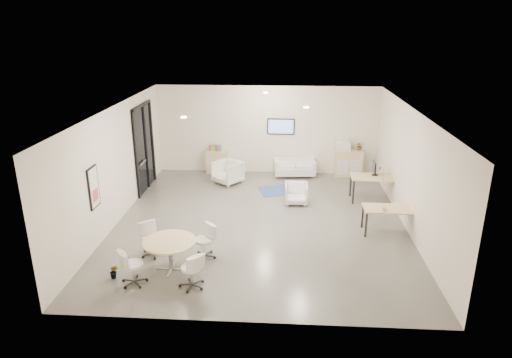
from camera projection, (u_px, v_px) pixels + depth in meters
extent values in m
cube|color=#52504B|center=(260.00, 235.00, 12.98)|extent=(8.00, 9.00, 0.80)
cube|color=white|center=(261.00, 94.00, 11.65)|extent=(8.00, 9.00, 0.80)
cube|color=white|center=(267.00, 128.00, 16.93)|extent=(8.00, 0.80, 3.20)
cube|color=white|center=(245.00, 258.00, 7.70)|extent=(8.00, 0.80, 3.20)
cube|color=white|center=(101.00, 165.00, 12.58)|extent=(0.80, 9.00, 3.20)
cube|color=white|center=(426.00, 172.00, 12.05)|extent=(0.80, 9.00, 3.20)
cube|color=black|center=(144.00, 148.00, 14.96)|extent=(0.02, 1.90, 2.85)
cube|color=black|center=(141.00, 106.00, 14.50)|extent=(0.06, 1.90, 0.08)
cube|color=black|center=(136.00, 155.00, 14.11)|extent=(0.06, 0.08, 2.85)
cube|color=black|center=(152.00, 141.00, 15.82)|extent=(0.06, 0.08, 2.85)
cube|color=black|center=(146.00, 146.00, 15.10)|extent=(0.06, 0.07, 2.85)
cube|color=#B2B2B7|center=(143.00, 163.00, 14.66)|extent=(0.04, 0.60, 0.05)
cube|color=black|center=(93.00, 187.00, 11.06)|extent=(0.04, 0.54, 1.04)
cube|color=white|center=(94.00, 187.00, 11.06)|extent=(0.01, 0.46, 0.96)
cube|color=#D74A53|center=(95.00, 195.00, 11.13)|extent=(0.01, 0.32, 0.30)
cube|color=black|center=(281.00, 126.00, 16.44)|extent=(0.98, 0.05, 0.58)
cube|color=#8FB0F8|center=(281.00, 127.00, 16.42)|extent=(0.90, 0.01, 0.50)
cylinder|color=#FFEAC6|center=(184.00, 117.00, 10.96)|extent=(0.14, 0.14, 0.03)
cylinder|color=#FFEAC6|center=(306.00, 107.00, 12.19)|extent=(0.14, 0.14, 0.03)
cylinder|color=#FFEAC6|center=(266.00, 93.00, 14.62)|extent=(0.14, 0.14, 0.03)
cube|color=#D4B57F|center=(216.00, 162.00, 16.85)|extent=(0.75, 0.38, 0.85)
cube|color=silver|center=(211.00, 166.00, 16.70)|extent=(0.32, 0.02, 0.51)
cube|color=silver|center=(220.00, 166.00, 16.68)|extent=(0.32, 0.02, 0.51)
cube|color=#D4B57F|center=(348.00, 163.00, 16.50)|extent=(0.98, 0.46, 0.98)
cube|color=silver|center=(343.00, 167.00, 16.32)|extent=(0.41, 0.02, 0.59)
cube|color=silver|center=(355.00, 168.00, 16.30)|extent=(0.41, 0.02, 0.59)
cube|color=red|center=(210.00, 148.00, 16.69)|extent=(0.04, 0.14, 0.22)
cube|color=#337FCC|center=(211.00, 148.00, 16.68)|extent=(0.04, 0.14, 0.22)
cube|color=gold|center=(213.00, 148.00, 16.68)|extent=(0.05, 0.14, 0.22)
cube|color=#4CB24C|center=(214.00, 148.00, 16.68)|extent=(0.04, 0.14, 0.22)
cube|color=#CC6619|center=(216.00, 148.00, 16.67)|extent=(0.04, 0.14, 0.22)
cube|color=purple|center=(217.00, 148.00, 16.67)|extent=(0.04, 0.14, 0.22)
cube|color=#E54C7F|center=(219.00, 148.00, 16.67)|extent=(0.04, 0.14, 0.22)
cube|color=teal|center=(220.00, 148.00, 16.66)|extent=(0.04, 0.14, 0.22)
cube|color=white|center=(343.00, 146.00, 16.30)|extent=(0.52, 0.43, 0.30)
cube|color=white|center=(343.00, 141.00, 16.24)|extent=(0.39, 0.32, 0.06)
cube|color=silver|center=(294.00, 170.00, 16.56)|extent=(1.51, 0.85, 0.27)
cube|color=silver|center=(295.00, 161.00, 16.74)|extent=(1.46, 0.29, 0.27)
cube|color=silver|center=(276.00, 166.00, 16.56)|extent=(0.19, 0.73, 0.54)
cube|color=silver|center=(313.00, 167.00, 16.48)|extent=(0.19, 0.73, 0.54)
cube|color=#2E448D|center=(282.00, 190.00, 15.24)|extent=(1.68, 1.36, 0.01)
imported|color=silver|center=(228.00, 171.00, 15.79)|extent=(1.15, 1.14, 0.87)
imported|color=silver|center=(296.00, 193.00, 14.06)|extent=(0.69, 0.64, 0.71)
cube|color=#D4B57F|center=(376.00, 177.00, 14.15)|extent=(1.54, 0.80, 0.04)
cube|color=black|center=(353.00, 192.00, 14.02)|extent=(0.05, 0.05, 0.75)
cube|color=black|center=(400.00, 193.00, 13.94)|extent=(0.05, 0.05, 0.75)
cube|color=black|center=(351.00, 185.00, 14.63)|extent=(0.05, 0.05, 0.75)
cube|color=black|center=(395.00, 186.00, 14.55)|extent=(0.05, 0.05, 0.75)
cube|color=#D4B57F|center=(390.00, 209.00, 12.00)|extent=(1.37, 0.70, 0.04)
cube|color=black|center=(366.00, 225.00, 11.88)|extent=(0.05, 0.05, 0.67)
cube|color=black|center=(415.00, 226.00, 11.80)|extent=(0.05, 0.05, 0.67)
cube|color=black|center=(363.00, 216.00, 12.43)|extent=(0.05, 0.05, 0.67)
cube|color=black|center=(410.00, 217.00, 12.35)|extent=(0.05, 0.05, 0.67)
cylinder|color=black|center=(375.00, 175.00, 14.28)|extent=(0.20, 0.20, 0.02)
cube|color=black|center=(375.00, 171.00, 14.24)|extent=(0.04, 0.03, 0.24)
cube|color=black|center=(374.00, 167.00, 14.20)|extent=(0.03, 0.50, 0.32)
cylinder|color=#D4B57F|center=(169.00, 242.00, 10.18)|extent=(1.20, 1.20, 0.04)
cylinder|color=#B2B2B7|center=(170.00, 256.00, 10.30)|extent=(0.10, 0.10, 0.69)
cube|color=#B2B2B7|center=(171.00, 269.00, 10.41)|extent=(0.70, 0.06, 0.03)
cube|color=#B2B2B7|center=(171.00, 269.00, 10.41)|extent=(0.06, 0.70, 0.03)
imported|color=#3F7F3F|center=(360.00, 147.00, 16.28)|extent=(0.32, 0.35, 0.24)
imported|color=#3F7F3F|center=(114.00, 275.00, 10.04)|extent=(0.22, 0.35, 0.15)
imported|color=white|center=(384.00, 209.00, 11.79)|extent=(0.14, 0.13, 0.12)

